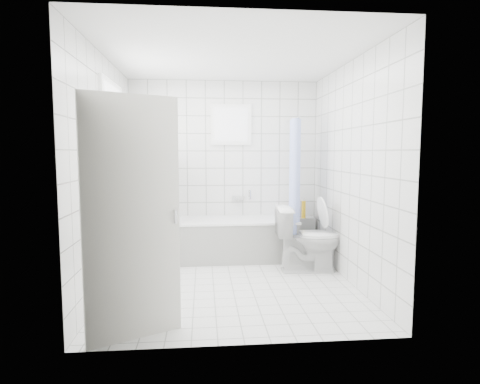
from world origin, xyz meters
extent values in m
plane|color=white|center=(0.00, 0.00, 0.00)|extent=(3.00, 3.00, 0.00)
plane|color=white|center=(0.00, 0.00, 2.60)|extent=(3.00, 3.00, 0.00)
cube|color=white|center=(0.00, 1.50, 1.30)|extent=(2.80, 0.02, 2.60)
cube|color=white|center=(0.00, -1.50, 1.30)|extent=(2.80, 0.02, 2.60)
cube|color=white|center=(-1.40, 0.00, 1.30)|extent=(0.02, 3.00, 2.60)
cube|color=white|center=(1.40, 0.00, 1.30)|extent=(0.02, 3.00, 2.60)
cube|color=white|center=(-1.35, 0.30, 1.60)|extent=(0.01, 0.90, 1.40)
cube|color=white|center=(0.10, 1.46, 1.95)|extent=(0.50, 0.01, 0.50)
cube|color=white|center=(-1.31, 0.30, 0.86)|extent=(0.18, 1.02, 0.08)
cube|color=silver|center=(-0.89, -1.30, 1.00)|extent=(0.73, 0.40, 2.00)
cube|color=white|center=(0.10, 1.12, 0.28)|extent=(1.80, 0.75, 0.55)
cube|color=white|center=(0.10, 1.12, 0.57)|extent=(1.82, 0.77, 0.03)
cube|color=white|center=(-0.88, 1.07, 0.75)|extent=(0.15, 0.85, 1.50)
cube|color=white|center=(1.16, 1.38, 0.28)|extent=(0.40, 0.24, 0.55)
imported|color=white|center=(1.03, 0.44, 0.42)|extent=(0.85, 0.51, 0.85)
cylinder|color=silver|center=(0.95, 1.10, 2.00)|extent=(0.02, 0.80, 0.02)
cube|color=silver|center=(0.20, 1.46, 0.85)|extent=(0.18, 0.06, 0.06)
imported|color=white|center=(-1.30, 0.24, 0.98)|extent=(0.16, 0.16, 0.16)
imported|color=white|center=(-1.30, 0.42, 1.03)|extent=(0.11, 0.11, 0.27)
imported|color=#E65980|center=(-1.30, -0.08, 1.07)|extent=(0.17, 0.17, 0.33)
cylinder|color=yellow|center=(1.18, 1.30, 0.68)|extent=(0.06, 0.06, 0.26)
cylinder|color=red|center=(1.10, 1.38, 0.66)|extent=(0.06, 0.06, 0.23)
cylinder|color=#173DBF|center=(1.20, 1.41, 0.67)|extent=(0.06, 0.06, 0.24)
camera|label=1|loc=(-0.32, -4.56, 1.54)|focal=30.00mm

